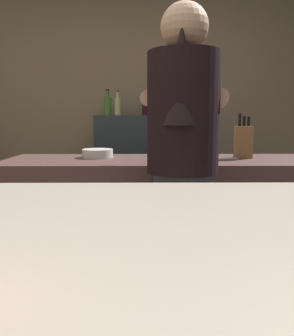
{
  "coord_description": "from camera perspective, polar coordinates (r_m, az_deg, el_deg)",
  "views": [
    {
      "loc": [
        0.15,
        -1.32,
        1.13
      ],
      "look_at": [
        0.16,
        -0.75,
        1.05
      ],
      "focal_mm": 35.9,
      "sensor_mm": 36.0,
      "label": 1
    }
  ],
  "objects": [
    {
      "name": "bottle_soy",
      "position": [
        3.31,
        -6.69,
        10.5
      ],
      "size": [
        0.07,
        0.07,
        0.25
      ],
      "color": "#4B7C34",
      "rests_on": "back_shelf"
    },
    {
      "name": "back_shelf",
      "position": [
        3.29,
        -1.63,
        -1.24
      ],
      "size": [
        0.79,
        0.36,
        1.16
      ],
      "primitive_type": "cube",
      "color": "#31373D",
      "rests_on": "ground"
    },
    {
      "name": "prep_counter",
      "position": [
        2.17,
        4.83,
        -10.14
      ],
      "size": [
        2.1,
        0.6,
        0.88
      ],
      "primitive_type": "cube",
      "color": "#503734",
      "rests_on": "ground"
    },
    {
      "name": "bottle_hot_sauce",
      "position": [
        3.25,
        -0.19,
        10.55
      ],
      "size": [
        0.07,
        0.07,
        0.24
      ],
      "color": "black",
      "rests_on": "back_shelf"
    },
    {
      "name": "chefs_knife",
      "position": [
        2.07,
        12.5,
        1.44
      ],
      "size": [
        0.23,
        0.12,
        0.01
      ],
      "primitive_type": "cube",
      "rotation": [
        0.0,
        0.0,
        0.4
      ],
      "color": "silver",
      "rests_on": "prep_counter"
    },
    {
      "name": "wall_back",
      "position": [
        3.53,
        -3.02,
        11.96
      ],
      "size": [
        5.2,
        0.1,
        2.7
      ],
      "primitive_type": "cube",
      "color": "#937761",
      "rests_on": "ground"
    },
    {
      "name": "bartender",
      "position": [
        1.61,
        6.03,
        2.11
      ],
      "size": [
        0.48,
        0.54,
        1.65
      ],
      "rotation": [
        0.0,
        0.0,
        1.35
      ],
      "color": "#33333B",
      "rests_on": "ground"
    },
    {
      "name": "bottle_vinegar",
      "position": [
        3.27,
        -5.0,
        10.47
      ],
      "size": [
        0.06,
        0.06,
        0.23
      ],
      "color": "#CBCE86",
      "rests_on": "back_shelf"
    },
    {
      "name": "knife_block",
      "position": [
        2.2,
        16.04,
        4.38
      ],
      "size": [
        0.1,
        0.08,
        0.28
      ],
      "color": "#93653F",
      "rests_on": "prep_counter"
    },
    {
      "name": "bottle_olive_oil",
      "position": [
        3.17,
        1.14,
        10.31
      ],
      "size": [
        0.06,
        0.06,
        0.2
      ],
      "color": "red",
      "rests_on": "back_shelf"
    },
    {
      "name": "mixing_bowl",
      "position": [
        2.17,
        -8.38,
        2.49
      ],
      "size": [
        0.2,
        0.2,
        0.05
      ],
      "primitive_type": "cylinder",
      "color": "silver",
      "rests_on": "prep_counter"
    }
  ]
}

